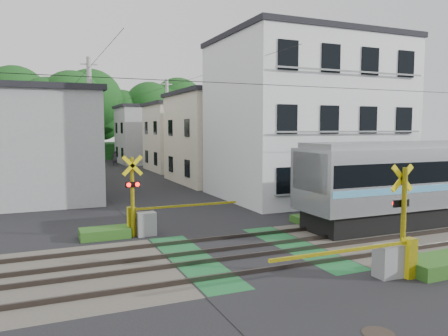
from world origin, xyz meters
name	(u,v)px	position (x,y,z in m)	size (l,w,h in m)	color
ground	(247,253)	(0.00, 0.00, 0.00)	(120.00, 120.00, 0.00)	black
track_bed	(247,252)	(0.00, 0.00, 0.04)	(120.00, 120.00, 0.14)	#47423A
crossing_signal_near	(392,252)	(2.59, -3.65, 0.71)	(4.74, 0.65, 3.09)	yellow
crossing_signal_far	(144,217)	(-2.59, 3.65, 0.71)	(4.74, 0.65, 3.09)	yellow
apartment_block	(305,118)	(8.50, 9.49, 4.66)	(10.20, 8.36, 9.30)	white
houses_row	(118,138)	(0.25, 25.92, 3.24)	(22.07, 31.35, 6.80)	#9B9EA0
tree_hill	(86,113)	(-0.07, 48.22, 6.09)	(40.00, 13.87, 11.82)	#184717
catenary	(391,138)	(6.00, 0.03, 3.70)	(60.00, 5.04, 7.00)	#2D2D33
utility_poles	(107,128)	(-1.05, 23.01, 4.08)	(7.90, 42.00, 8.00)	#A5A5A0
pedestrian	(115,158)	(1.48, 35.33, 0.81)	(0.59, 0.39, 1.63)	#312B36
manhole_cover	(378,334)	(-0.12, -6.09, 0.01)	(0.65, 0.65, 0.02)	#2D261E
weed_patches	(295,243)	(1.76, -0.09, 0.18)	(10.25, 8.80, 0.40)	#2D5E1E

